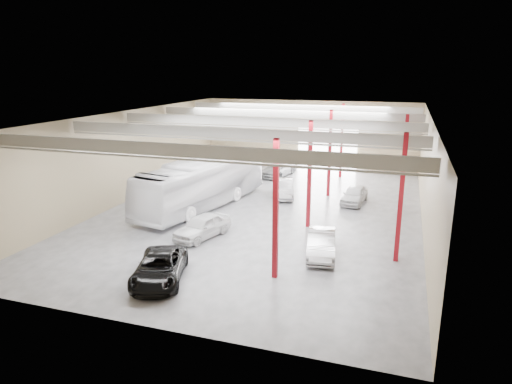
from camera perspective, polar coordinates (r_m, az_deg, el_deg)
The scene contains 8 objects.
depot_shell at distance 32.47m, azimuth 1.29°, elevation 6.08°, with size 22.12×32.12×7.06m.
coach_bus at distance 34.35m, azimuth -6.67°, elevation 1.11°, with size 3.05×13.05×3.64m, color white.
black_sedan at distance 23.11m, azimuth -11.97°, elevation -9.25°, with size 2.25×4.87×1.35m, color black.
car_row_a at distance 28.36m, azimuth -6.74°, elevation -4.27°, with size 1.68×4.19×1.43m, color silver.
car_row_b at distance 37.07m, azimuth 3.39°, elevation 0.47°, with size 1.51×4.33×1.43m, color silver.
car_row_c at distance 44.45m, azimuth 2.84°, elevation 2.96°, with size 2.01×4.95×1.44m, color slate.
car_right_near at distance 25.70m, azimuth 8.15°, elevation -6.43°, with size 1.50×4.30×1.42m, color #A1A1A5.
car_right_far at distance 36.07m, azimuth 12.20°, elevation -0.33°, with size 1.60×3.98×1.35m, color silver.
Camera 1 is at (9.43, -30.20, 10.09)m, focal length 32.00 mm.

